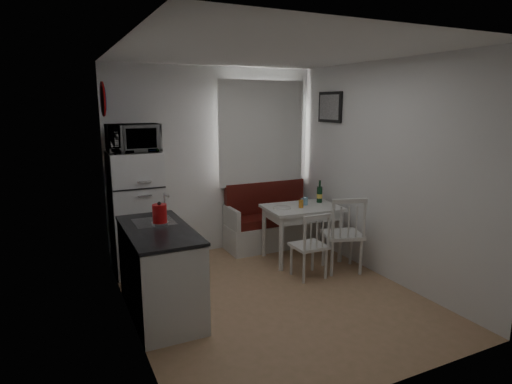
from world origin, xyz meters
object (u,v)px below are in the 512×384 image
Objects in this scene: fridge at (137,213)px; chair_left at (313,239)px; kitchen_counter at (160,270)px; kettle at (160,214)px; chair_right at (348,226)px; bench at (270,226)px; dining_table at (302,212)px; wine_bottle at (320,191)px; microwave at (133,138)px.

chair_left is at bearing -33.14° from fridge.
kitchen_counter is 5.75× the size of kettle.
kitchen_counter is 1.86m from chair_left.
chair_right is at bearing -1.80° from kettle.
bench is at bearing 3.27° from fridge.
fridge is (-2.09, 0.54, 0.10)m from dining_table.
bench is 0.75m from dining_table.
kitchen_counter is 1.28m from fridge.
wine_bottle reaches higher than chair_right.
chair_left is at bearing -32.03° from microwave.
bench is 0.88× the size of fridge.
dining_table is 3.33× the size of wine_bottle.
fridge reaches higher than bench.
kitchen_counter is 2.98× the size of chair_left.
dining_table is at bearing 69.33° from chair_left.
wine_bottle is at bearing 100.61° from chair_right.
chair_left is 1.93× the size of kettle.
bench is 2.39m from microwave.
chair_left is 0.51m from chair_right.
kitchen_counter reaches higher than bench.
chair_right is 2.83m from microwave.
kitchen_counter reaches higher than dining_table.
fridge is 1.17m from kettle.
dining_table is 2.17m from kettle.
kitchen_counter is at bearing -178.38° from chair_left.
dining_table is (2.11, 0.70, 0.20)m from kitchen_counter.
kettle is (-1.91, -1.25, 0.70)m from bench.
kitchen_counter is 0.99× the size of bench.
bench is 2.39m from kettle.
kettle is at bearing -88.50° from fridge.
dining_table is 1.72× the size of microwave.
kitchen_counter is 1.72m from microwave.
kettle reaches higher than chair_right.
kettle is (0.05, 0.10, 0.56)m from kitchen_counter.
wine_bottle is (2.45, 0.80, 0.44)m from kitchen_counter.
wine_bottle is (2.43, -0.39, -0.80)m from microwave.
chair_left is at bearing -128.17° from wine_bottle.
microwave reaches higher than chair_left.
kitchen_counter is 2.18× the size of microwave.
fridge reaches higher than wine_bottle.
microwave is 1.29m from kettle.
dining_table is 0.72m from chair_left.
wine_bottle is at bearing 16.22° from kettle.
chair_left is at bearing -164.28° from chair_right.
chair_right is (0.39, -1.33, 0.29)m from bench.
microwave is at bearing 171.34° from dining_table.
chair_right is 2.34m from kettle.
chair_right is at bearing -73.49° from bench.
kitchen_counter is at bearing -115.83° from kettle.
fridge reaches higher than dining_table.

